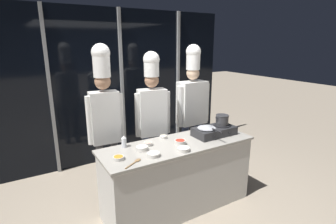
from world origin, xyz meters
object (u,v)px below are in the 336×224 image
Objects in this scene: squeeze_bottle_clear at (124,142)px; serving_spoon_slotted at (136,161)px; portable_stove at (214,131)px; frying_pan at (207,127)px; chef_line at (192,102)px; stock_pot at (222,120)px; prep_bowl_shrimp at (148,144)px; prep_bowl_carrots at (118,158)px; chef_head at (104,109)px; prep_bowl_onion at (142,148)px; chef_sous at (152,109)px; prep_bowl_rice at (184,149)px; prep_bowl_garlic at (153,154)px; prep_bowl_noodles at (163,137)px; prep_bowl_chili_flakes at (180,142)px.

squeeze_bottle_clear is 0.63× the size of serving_spoon_slotted.
frying_pan is (-0.13, -0.01, 0.08)m from portable_stove.
stock_pot is at bearing 85.65° from chef_line.
stock_pot is 1.10m from prep_bowl_shrimp.
portable_stove is 5.49× the size of prep_bowl_shrimp.
prep_bowl_carrots is 0.82m from chef_head.
prep_bowl_onion is at bearing 52.83° from serving_spoon_slotted.
portable_stove is at bearing -2.10° from prep_bowl_onion.
portable_stove is at bearing 142.53° from chef_sous.
prep_bowl_rice is at bearing 130.12° from chef_head.
prep_bowl_carrots is at bearing -162.92° from prep_bowl_onion.
prep_bowl_onion is at bearing 99.78° from prep_bowl_garlic.
portable_stove is 0.70m from prep_bowl_noodles.
prep_bowl_carrots is at bearing 86.65° from chef_head.
squeeze_bottle_clear is 0.45m from prep_bowl_garlic.
stock_pot is 0.85× the size of serving_spoon_slotted.
chef_sous reaches higher than prep_bowl_shrimp.
squeeze_bottle_clear is 0.54m from chef_head.
portable_stove is at bearing 157.42° from chef_head.
prep_bowl_rice is at bearing 47.10° from chef_line.
chef_head is (-0.71, 0.70, 0.35)m from prep_bowl_chili_flakes.
prep_bowl_carrots is (-1.39, -0.06, -0.04)m from portable_stove.
stock_pot is (0.27, 0.01, 0.06)m from frying_pan.
prep_bowl_onion is 0.81m from chef_sous.
serving_spoon_slotted is at bearing -46.81° from prep_bowl_carrots.
prep_bowl_carrots reaches higher than prep_bowl_noodles.
portable_stove is at bearing 9.47° from serving_spoon_slotted.
frying_pan is 2.87× the size of prep_bowl_rice.
prep_bowl_onion is at bearing 62.40° from chef_sous.
squeeze_bottle_clear is 1.42× the size of prep_bowl_shrimp.
stock_pot is 0.99m from chef_sous.
squeeze_bottle_clear reaches higher than prep_bowl_noodles.
chef_sous is at bearing 83.62° from prep_bowl_noodles.
prep_bowl_carrots is 0.88× the size of prep_bowl_onion.
portable_stove is 1.36× the size of frying_pan.
prep_bowl_carrots is 1.29× the size of prep_bowl_noodles.
prep_bowl_shrimp is at bearing 128.38° from chef_head.
prep_bowl_garlic is 0.62× the size of serving_spoon_slotted.
stock_pot reaches higher than portable_stove.
prep_bowl_noodles is 0.57m from prep_bowl_garlic.
serving_spoon_slotted is (-1.39, -0.21, -0.19)m from stock_pot.
portable_stove is at bearing -21.26° from prep_bowl_noodles.
stock_pot is 1.93× the size of prep_bowl_shrimp.
prep_bowl_onion is 0.07× the size of chef_head.
prep_bowl_chili_flakes is at bearing 43.64° from chef_line.
prep_bowl_onion is 0.75m from chef_head.
prep_bowl_shrimp is 0.32m from prep_bowl_garlic.
squeeze_bottle_clear is (-1.35, 0.23, -0.13)m from stock_pot.
prep_bowl_onion reaches higher than prep_bowl_garlic.
serving_spoon_slotted is (-0.19, -0.25, -0.02)m from prep_bowl_onion.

